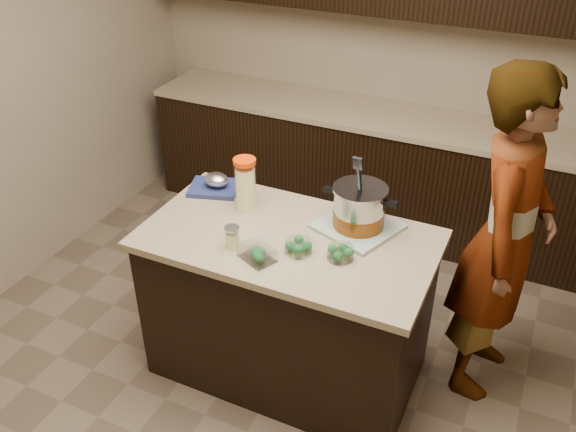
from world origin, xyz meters
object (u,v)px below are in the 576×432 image
lemonade_pitcher (246,186)px  person (505,240)px  island (288,306)px  stock_pot (359,209)px

lemonade_pitcher → person: person is taller
island → person: bearing=23.4°
island → lemonade_pitcher: 0.68m
stock_pot → lemonade_pitcher: (-0.60, -0.07, 0.02)m
island → stock_pot: 0.67m
stock_pot → person: bearing=16.4°
island → person: size_ratio=0.81×
lemonade_pitcher → island: bearing=-25.6°
island → lemonade_pitcher: bearing=154.4°
island → stock_pot: bearing=37.2°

